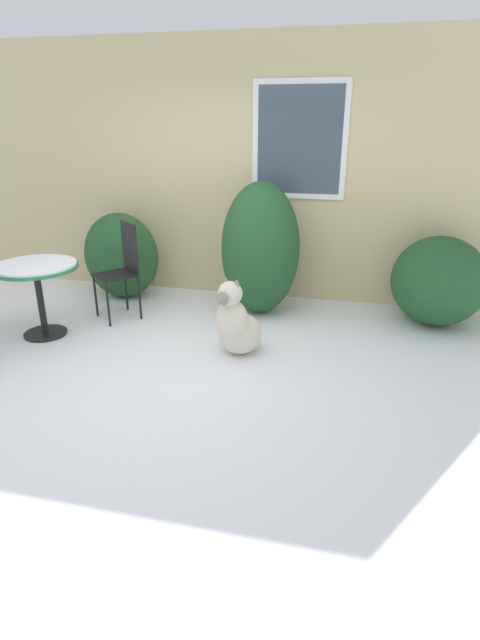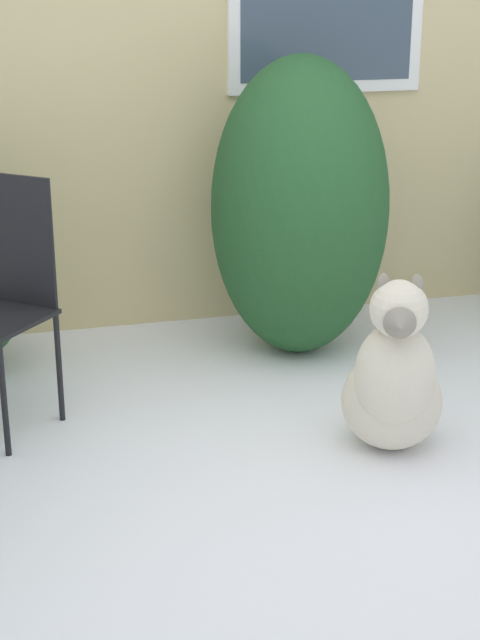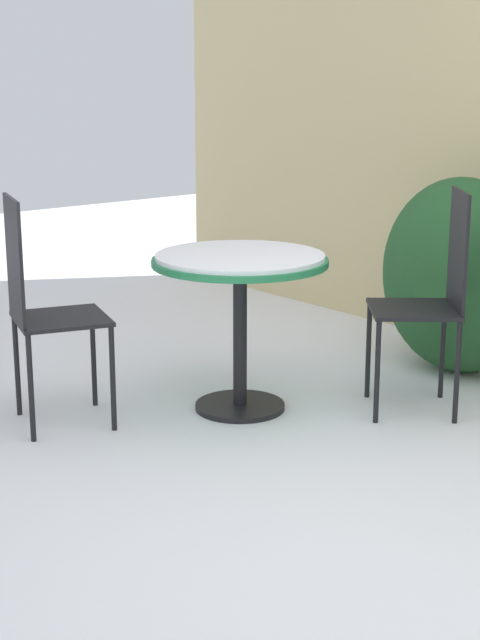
{
  "view_description": "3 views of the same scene",
  "coord_description": "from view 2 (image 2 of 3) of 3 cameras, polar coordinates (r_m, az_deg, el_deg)",
  "views": [
    {
      "loc": [
        1.57,
        -3.6,
        2.04
      ],
      "look_at": [
        0.59,
        0.51,
        0.32
      ],
      "focal_mm": 28.0,
      "sensor_mm": 36.0,
      "label": 1
    },
    {
      "loc": [
        -0.89,
        -2.75,
        1.79
      ],
      "look_at": [
        0.0,
        0.6,
        0.55
      ],
      "focal_mm": 55.0,
      "sensor_mm": 36.0,
      "label": 2
    },
    {
      "loc": [
        1.92,
        -2.35,
        1.55
      ],
      "look_at": [
        -1.42,
        0.45,
        0.43
      ],
      "focal_mm": 55.0,
      "sensor_mm": 36.0,
      "label": 3
    }
  ],
  "objects": [
    {
      "name": "ground_plane",
      "position": [
        3.4,
        2.64,
        -12.11
      ],
      "size": [
        16.0,
        16.0,
        0.0
      ],
      "primitive_type": "plane",
      "color": "white"
    },
    {
      "name": "house_wall",
      "position": [
        5.04,
        -4.43,
        15.92
      ],
      "size": [
        8.0,
        0.1,
        2.9
      ],
      "color": "#D1BC84",
      "rests_on": "ground_plane"
    },
    {
      "name": "shrub_middle",
      "position": [
        4.71,
        3.49,
        6.5
      ],
      "size": [
        0.85,
        0.87,
        1.44
      ],
      "color": "#235128",
      "rests_on": "ground_plane"
    },
    {
      "name": "patio_chair_near_table",
      "position": [
        4.05,
        -13.6,
        1.49
      ],
      "size": [
        0.55,
        0.55,
        1.03
      ],
      "rotation": [
        0.0,
        0.0,
        -0.71
      ],
      "color": "black",
      "rests_on": "ground_plane"
    },
    {
      "name": "dog",
      "position": [
        3.83,
        8.9,
        -3.69
      ],
      "size": [
        0.52,
        0.6,
        0.75
      ],
      "rotation": [
        0.0,
        0.0,
        -0.37
      ],
      "color": "beige",
      "rests_on": "ground_plane"
    }
  ]
}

